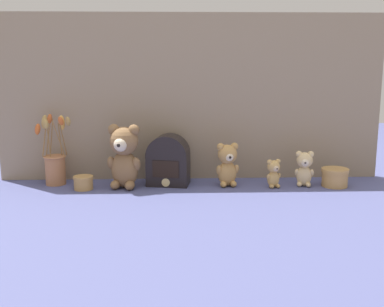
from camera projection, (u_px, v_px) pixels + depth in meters
ground_plane at (192, 188)px, 2.03m from camera, size 4.00×4.00×0.00m
backdrop_wall at (191, 98)px, 2.12m from camera, size 1.70×0.02×0.73m
teddy_bear_large at (124, 155)px, 2.00m from camera, size 0.15×0.14×0.27m
teddy_bear_medium at (227, 164)px, 2.04m from camera, size 0.10×0.09×0.19m
teddy_bear_small at (304, 168)px, 2.04m from camera, size 0.08×0.08×0.15m
teddy_bear_tiny at (274, 173)px, 2.02m from camera, size 0.07×0.06×0.12m
flower_vase at (55, 162)px, 2.07m from camera, size 0.16×0.11×0.30m
vintage_radio at (168, 161)px, 2.06m from camera, size 0.19×0.14×0.22m
decorative_tin_tall at (83, 183)px, 2.00m from camera, size 0.08×0.08×0.06m
decorative_tin_short at (335, 177)px, 2.04m from camera, size 0.11×0.11×0.08m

